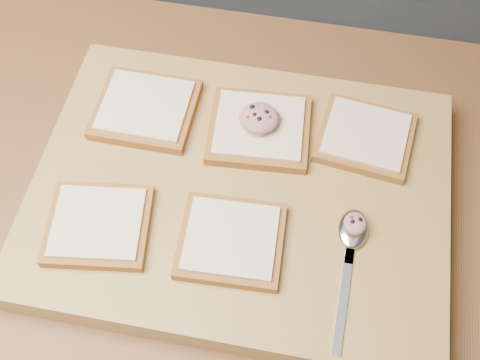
# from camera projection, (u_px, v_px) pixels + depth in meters

# --- Properties ---
(island_counter) EXTENTS (2.00, 0.80, 0.90)m
(island_counter) POSITION_uv_depth(u_px,v_px,m) (164.00, 326.00, 1.16)
(island_counter) COLOR slate
(island_counter) RESTS_ON ground
(cutting_board) EXTENTS (0.52, 0.40, 0.04)m
(cutting_board) POSITION_uv_depth(u_px,v_px,m) (240.00, 194.00, 0.78)
(cutting_board) COLOR tan
(cutting_board) RESTS_ON island_counter
(bread_far_left) EXTENTS (0.13, 0.12, 0.02)m
(bread_far_left) POSITION_uv_depth(u_px,v_px,m) (146.00, 109.00, 0.81)
(bread_far_left) COLOR #9E5729
(bread_far_left) RESTS_ON cutting_board
(bread_far_center) EXTENTS (0.14, 0.13, 0.02)m
(bread_far_center) POSITION_uv_depth(u_px,v_px,m) (259.00, 129.00, 0.79)
(bread_far_center) COLOR #9E5729
(bread_far_center) RESTS_ON cutting_board
(bread_far_right) EXTENTS (0.13, 0.12, 0.02)m
(bread_far_right) POSITION_uv_depth(u_px,v_px,m) (365.00, 137.00, 0.79)
(bread_far_right) COLOR #9E5729
(bread_far_right) RESTS_ON cutting_board
(bread_near_left) EXTENTS (0.13, 0.13, 0.02)m
(bread_near_left) POSITION_uv_depth(u_px,v_px,m) (98.00, 225.00, 0.72)
(bread_near_left) COLOR #9E5729
(bread_near_left) RESTS_ON cutting_board
(bread_near_center) EXTENTS (0.13, 0.12, 0.02)m
(bread_near_center) POSITION_uv_depth(u_px,v_px,m) (231.00, 240.00, 0.71)
(bread_near_center) COLOR #9E5729
(bread_near_center) RESTS_ON cutting_board
(tuna_salad_dollop) EXTENTS (0.05, 0.05, 0.02)m
(tuna_salad_dollop) POSITION_uv_depth(u_px,v_px,m) (259.00, 118.00, 0.77)
(tuna_salad_dollop) COLOR tan
(tuna_salad_dollop) RESTS_ON bread_far_center
(spoon) EXTENTS (0.04, 0.18, 0.01)m
(spoon) POSITION_uv_depth(u_px,v_px,m) (352.00, 239.00, 0.71)
(spoon) COLOR silver
(spoon) RESTS_ON cutting_board
(spoon_salad) EXTENTS (0.03, 0.03, 0.02)m
(spoon_salad) POSITION_uv_depth(u_px,v_px,m) (355.00, 223.00, 0.71)
(spoon_salad) COLOR tan
(spoon_salad) RESTS_ON spoon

